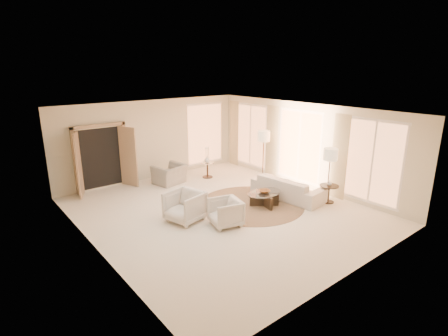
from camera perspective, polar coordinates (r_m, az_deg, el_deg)
room at (r=9.44m, az=-0.38°, el=0.77°), size 7.04×8.04×2.83m
windows_right at (r=11.90m, az=12.49°, el=3.42°), size 0.10×6.40×2.40m
window_back_corner at (r=13.88m, az=-3.05°, el=5.60°), size 1.70×0.10×2.40m
curtains_right at (r=12.44m, az=9.12°, el=3.93°), size 0.06×5.20×2.60m
french_doors at (r=11.92m, az=-19.26°, el=1.51°), size 1.95×0.66×2.16m
area_rug at (r=10.41m, az=4.45°, el=-5.87°), size 3.92×3.92×0.01m
sofa at (r=10.95m, az=10.33°, el=-3.13°), size 1.13×2.35×0.66m
armchair_left at (r=9.22m, az=-6.43°, el=-6.01°), size 0.99×1.03×0.88m
armchair_right at (r=8.94m, az=0.23°, el=-7.06°), size 0.86×0.89×0.76m
accent_chair at (r=12.18m, az=-8.85°, el=-0.50°), size 1.13×0.87×0.88m
coffee_table at (r=10.22m, az=6.58°, el=-4.82°), size 1.44×1.44×0.41m
end_table at (r=10.85m, az=16.74°, el=-3.57°), size 0.56×0.56×0.53m
side_table at (r=12.73m, az=-2.72°, el=-0.06°), size 0.48×0.48×0.56m
floor_lamp_near at (r=12.25m, az=6.51°, el=4.83°), size 0.43×0.43×1.77m
floor_lamp_far at (r=10.52m, az=16.97°, el=1.75°), size 0.40×0.40×1.66m
bowl at (r=10.16m, az=6.62°, el=-3.80°), size 0.43×0.43×0.08m
end_vase at (r=10.77m, az=16.84°, el=-2.37°), size 0.18×0.18×0.15m
side_vase at (r=12.64m, az=-2.74°, el=1.40°), size 0.23×0.23×0.23m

